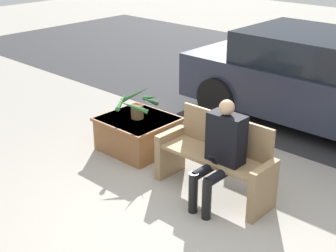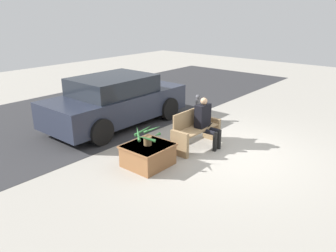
{
  "view_description": "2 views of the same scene",
  "coord_description": "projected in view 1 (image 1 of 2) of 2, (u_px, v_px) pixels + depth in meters",
  "views": [
    {
      "loc": [
        2.71,
        -3.15,
        2.92
      ],
      "look_at": [
        -0.96,
        0.83,
        0.61
      ],
      "focal_mm": 50.0,
      "sensor_mm": 36.0,
      "label": 1
    },
    {
      "loc": [
        -6.35,
        -3.53,
        3.21
      ],
      "look_at": [
        -1.0,
        0.97,
        0.73
      ],
      "focal_mm": 35.0,
      "sensor_mm": 36.0,
      "label": 2
    }
  ],
  "objects": [
    {
      "name": "parked_car",
      "position": [
        319.0,
        80.0,
        7.27
      ],
      "size": [
        4.27,
        1.98,
        1.45
      ],
      "color": "#232838",
      "rests_on": "ground_plane"
    },
    {
      "name": "potted_plant",
      "position": [
        138.0,
        104.0,
        6.41
      ],
      "size": [
        0.64,
        0.63,
        0.42
      ],
      "color": "brown",
      "rests_on": "planter_box"
    },
    {
      "name": "person_seated",
      "position": [
        221.0,
        149.0,
        5.11
      ],
      "size": [
        0.42,
        0.6,
        1.23
      ],
      "color": "black",
      "rests_on": "ground_plane"
    },
    {
      "name": "planter_box",
      "position": [
        138.0,
        132.0,
        6.57
      ],
      "size": [
        0.97,
        0.9,
        0.48
      ],
      "color": "brown",
      "rests_on": "ground_plane"
    },
    {
      "name": "ground_plane",
      "position": [
        181.0,
        225.0,
        4.97
      ],
      "size": [
        30.0,
        30.0,
        0.0
      ],
      "primitive_type": "plane",
      "color": "#9E998E"
    },
    {
      "name": "bench",
      "position": [
        216.0,
        158.0,
        5.45
      ],
      "size": [
        1.45,
        0.48,
        0.92
      ],
      "color": "#8C704C",
      "rests_on": "ground_plane"
    }
  ]
}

